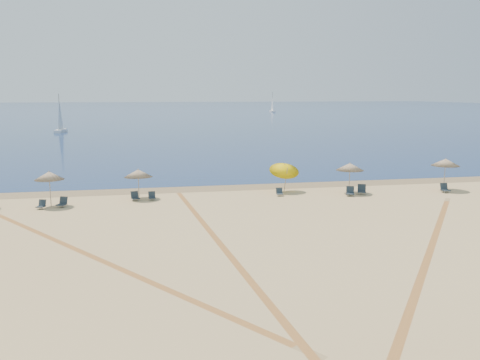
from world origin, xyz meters
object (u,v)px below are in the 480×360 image
(sailboat_0, at_px, (272,106))
(umbrella_3, at_px, (285,168))
(umbrella_5, at_px, (446,162))
(sailboat_1, at_px, (60,121))
(umbrella_4, at_px, (350,167))
(chair_2, at_px, (41,205))
(chair_6, at_px, (280,192))
(chair_5, at_px, (152,196))
(chair_9, at_px, (445,188))
(chair_8, at_px, (362,190))
(chair_7, at_px, (350,192))
(chair_4, at_px, (135,196))
(umbrella_2, at_px, (138,173))
(umbrella_1, at_px, (49,176))
(chair_3, at_px, (62,203))

(sailboat_0, bearing_deg, umbrella_3, -102.67)
(umbrella_5, relative_size, sailboat_1, 0.34)
(umbrella_3, height_order, umbrella_4, umbrella_3)
(chair_2, bearing_deg, chair_6, 23.46)
(chair_5, bearing_deg, chair_2, -171.47)
(chair_2, bearing_deg, chair_9, 19.48)
(chair_2, height_order, chair_8, chair_8)
(chair_6, xyz_separation_m, chair_7, (5.22, -1.03, 0.05))
(chair_5, distance_m, chair_6, 9.48)
(chair_4, xyz_separation_m, chair_7, (15.89, -1.37, 0.03))
(umbrella_3, xyz_separation_m, chair_8, (5.63, -1.83, -1.60))
(chair_8, bearing_deg, umbrella_4, 171.07)
(chair_2, height_order, chair_7, chair_7)
(sailboat_0, bearing_deg, umbrella_4, -100.96)
(umbrella_2, relative_size, chair_5, 3.70)
(umbrella_1, distance_m, umbrella_4, 21.81)
(chair_6, distance_m, chair_8, 6.37)
(chair_4, xyz_separation_m, sailboat_1, (-15.45, 67.43, 1.99))
(chair_2, bearing_deg, sailboat_1, 117.20)
(umbrella_4, xyz_separation_m, chair_2, (-22.31, -1.10, -1.80))
(chair_5, xyz_separation_m, chair_7, (14.70, -1.34, 0.05))
(chair_2, bearing_deg, chair_4, 33.33)
(umbrella_2, xyz_separation_m, chair_4, (-0.27, -0.50, -1.61))
(chair_6, height_order, chair_8, chair_8)
(umbrella_4, height_order, umbrella_5, umbrella_5)
(chair_9, height_order, sailboat_1, sailboat_1)
(umbrella_2, relative_size, sailboat_0, 0.27)
(umbrella_1, distance_m, chair_8, 22.68)
(chair_3, relative_size, chair_9, 1.18)
(chair_6, bearing_deg, sailboat_0, 79.78)
(umbrella_1, bearing_deg, chair_4, 9.84)
(chair_9, xyz_separation_m, sailboat_1, (-39.11, 68.94, 1.96))
(umbrella_3, xyz_separation_m, chair_4, (-11.38, -0.90, -1.64))
(umbrella_5, height_order, chair_3, umbrella_5)
(umbrella_1, distance_m, chair_2, 2.02)
(chair_4, bearing_deg, chair_5, -17.10)
(chair_7, height_order, chair_9, chair_9)
(umbrella_4, height_order, sailboat_0, sailboat_0)
(chair_2, distance_m, sailboat_0, 174.35)
(umbrella_2, distance_m, umbrella_4, 15.96)
(umbrella_1, bearing_deg, umbrella_2, 14.08)
(sailboat_0, bearing_deg, umbrella_1, -107.96)
(umbrella_4, height_order, chair_9, umbrella_4)
(umbrella_3, bearing_deg, umbrella_1, -173.70)
(chair_6, height_order, sailboat_1, sailboat_1)
(umbrella_1, relative_size, sailboat_0, 0.31)
(chair_2, xyz_separation_m, chair_5, (7.30, 1.48, -0.00))
(umbrella_5, xyz_separation_m, chair_7, (-8.18, -0.61, -1.94))
(umbrella_1, relative_size, chair_7, 2.92)
(umbrella_4, height_order, chair_8, umbrella_4)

